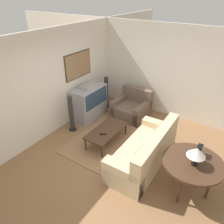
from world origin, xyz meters
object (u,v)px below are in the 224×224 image
(couch, at_px, (145,152))
(speaker_tower_right, at_px, (106,93))
(tv, at_px, (89,102))
(mantel_clock, at_px, (199,151))
(console_table, at_px, (193,164))
(armchair, at_px, (131,108))
(speaker_tower_left, at_px, (71,115))
(coffee_table, at_px, (107,131))
(table_lamp, at_px, (197,152))

(couch, height_order, speaker_tower_right, speaker_tower_right)
(tv, distance_m, speaker_tower_right, 0.83)
(tv, xyz_separation_m, mantel_clock, (-0.91, -3.39, 0.34))
(console_table, height_order, mantel_clock, mantel_clock)
(couch, xyz_separation_m, speaker_tower_right, (1.78, 2.28, 0.17))
(tv, distance_m, couch, 2.51)
(armchair, height_order, speaker_tower_left, speaker_tower_left)
(coffee_table, height_order, mantel_clock, mantel_clock)
(armchair, bearing_deg, console_table, -37.97)
(speaker_tower_left, distance_m, speaker_tower_right, 1.67)
(armchair, height_order, table_lamp, table_lamp)
(tv, height_order, mantel_clock, tv)
(couch, distance_m, table_lamp, 1.30)
(couch, height_order, table_lamp, table_lamp)
(speaker_tower_left, bearing_deg, armchair, -32.65)
(speaker_tower_left, bearing_deg, couch, -92.93)
(armchair, xyz_separation_m, mantel_clock, (-1.65, -2.34, 0.56))
(tv, bearing_deg, speaker_tower_left, -177.10)
(tv, bearing_deg, mantel_clock, -105.05)
(console_table, height_order, speaker_tower_right, speaker_tower_right)
(couch, relative_size, mantel_clock, 9.43)
(speaker_tower_right, bearing_deg, console_table, -120.83)
(console_table, bearing_deg, tv, 71.15)
(coffee_table, xyz_separation_m, speaker_tower_left, (-0.06, 1.12, 0.14))
(console_table, relative_size, mantel_clock, 5.22)
(couch, relative_size, console_table, 1.81)
(table_lamp, relative_size, speaker_tower_left, 0.36)
(coffee_table, relative_size, speaker_tower_left, 1.15)
(armchair, bearing_deg, tv, -143.78)
(table_lamp, xyz_separation_m, speaker_tower_left, (0.38, 3.34, -0.52))
(tv, height_order, speaker_tower_right, tv)
(armchair, height_order, console_table, armchair)
(speaker_tower_right, bearing_deg, armchair, -95.61)
(tv, xyz_separation_m, table_lamp, (-1.22, -3.39, 0.51))
(armchair, distance_m, console_table, 3.01)
(tv, height_order, coffee_table, tv)
(table_lamp, bearing_deg, couch, 76.00)
(tv, bearing_deg, table_lamp, -109.75)
(armchair, relative_size, console_table, 0.88)
(couch, distance_m, armchair, 2.11)
(speaker_tower_right, bearing_deg, couch, -128.06)
(tv, xyz_separation_m, coffee_table, (-0.77, -1.16, -0.15))
(armchair, bearing_deg, couch, -51.77)
(coffee_table, height_order, speaker_tower_left, speaker_tower_left)
(armchair, xyz_separation_m, coffee_table, (-1.51, -0.12, 0.08))
(armchair, distance_m, speaker_tower_left, 1.88)
(armchair, xyz_separation_m, speaker_tower_left, (-1.57, 1.01, 0.22))
(mantel_clock, relative_size, speaker_tower_left, 0.21)
(table_lamp, relative_size, speaker_tower_right, 0.36)
(coffee_table, height_order, table_lamp, table_lamp)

